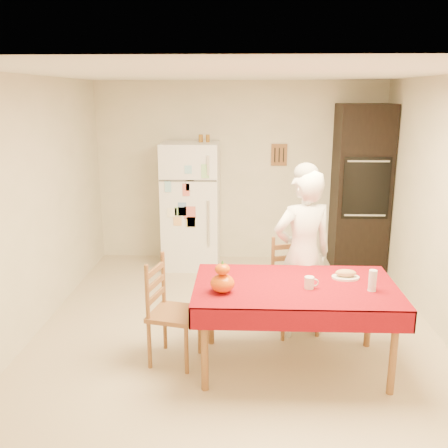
# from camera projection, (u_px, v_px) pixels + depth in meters

# --- Properties ---
(floor) EXTENTS (4.50, 4.50, 0.00)m
(floor) POSITION_uv_depth(u_px,v_px,m) (237.00, 325.00, 5.16)
(floor) COLOR #C8B590
(floor) RESTS_ON ground
(room_shell) EXTENTS (4.02, 4.52, 2.51)m
(room_shell) POSITION_uv_depth(u_px,v_px,m) (238.00, 169.00, 4.75)
(room_shell) COLOR beige
(room_shell) RESTS_ON ground
(refrigerator) EXTENTS (0.75, 0.74, 1.70)m
(refrigerator) POSITION_uv_depth(u_px,v_px,m) (191.00, 205.00, 6.78)
(refrigerator) COLOR white
(refrigerator) RESTS_ON floor
(oven_cabinet) EXTENTS (0.70, 0.62, 2.20)m
(oven_cabinet) POSITION_uv_depth(u_px,v_px,m) (361.00, 188.00, 6.68)
(oven_cabinet) COLOR black
(oven_cabinet) RESTS_ON floor
(dining_table) EXTENTS (1.70, 1.00, 0.76)m
(dining_table) POSITION_uv_depth(u_px,v_px,m) (295.00, 292.00, 4.21)
(dining_table) COLOR brown
(dining_table) RESTS_ON floor
(chair_far) EXTENTS (0.51, 0.50, 0.95)m
(chair_far) POSITION_uv_depth(u_px,v_px,m) (293.00, 281.00, 4.98)
(chair_far) COLOR brown
(chair_far) RESTS_ON floor
(chair_left) EXTENTS (0.49, 0.50, 0.95)m
(chair_left) POSITION_uv_depth(u_px,v_px,m) (168.00, 307.00, 4.37)
(chair_left) COLOR brown
(chair_left) RESTS_ON floor
(seated_woman) EXTENTS (0.70, 0.57, 1.65)m
(seated_woman) POSITION_uv_depth(u_px,v_px,m) (303.00, 255.00, 4.78)
(seated_woman) COLOR silver
(seated_woman) RESTS_ON floor
(coffee_mug) EXTENTS (0.08, 0.08, 0.10)m
(coffee_mug) POSITION_uv_depth(u_px,v_px,m) (309.00, 283.00, 4.11)
(coffee_mug) COLOR silver
(coffee_mug) RESTS_ON dining_table
(pumpkin_lower) EXTENTS (0.20, 0.20, 0.15)m
(pumpkin_lower) POSITION_uv_depth(u_px,v_px,m) (223.00, 283.00, 4.03)
(pumpkin_lower) COLOR #E84705
(pumpkin_lower) RESTS_ON dining_table
(pumpkin_upper) EXTENTS (0.12, 0.12, 0.09)m
(pumpkin_upper) POSITION_uv_depth(u_px,v_px,m) (222.00, 269.00, 4.00)
(pumpkin_upper) COLOR #CB3504
(pumpkin_upper) RESTS_ON pumpkin_lower
(wine_glass) EXTENTS (0.07, 0.07, 0.18)m
(wine_glass) POSITION_uv_depth(u_px,v_px,m) (373.00, 280.00, 4.05)
(wine_glass) COLOR silver
(wine_glass) RESTS_ON dining_table
(bread_plate) EXTENTS (0.24, 0.24, 0.02)m
(bread_plate) POSITION_uv_depth(u_px,v_px,m) (346.00, 277.00, 4.34)
(bread_plate) COLOR white
(bread_plate) RESTS_ON dining_table
(bread_loaf) EXTENTS (0.18, 0.10, 0.06)m
(bread_loaf) POSITION_uv_depth(u_px,v_px,m) (346.00, 273.00, 4.33)
(bread_loaf) COLOR #9F794E
(bread_loaf) RESTS_ON bread_plate
(spice_jar_left) EXTENTS (0.05, 0.05, 0.10)m
(spice_jar_left) POSITION_uv_depth(u_px,v_px,m) (201.00, 138.00, 6.60)
(spice_jar_left) COLOR #92621A
(spice_jar_left) RESTS_ON refrigerator
(spice_jar_mid) EXTENTS (0.05, 0.05, 0.10)m
(spice_jar_mid) POSITION_uv_depth(u_px,v_px,m) (201.00, 138.00, 6.60)
(spice_jar_mid) COLOR brown
(spice_jar_mid) RESTS_ON refrigerator
(spice_jar_right) EXTENTS (0.05, 0.05, 0.10)m
(spice_jar_right) POSITION_uv_depth(u_px,v_px,m) (208.00, 138.00, 6.60)
(spice_jar_right) COLOR brown
(spice_jar_right) RESTS_ON refrigerator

